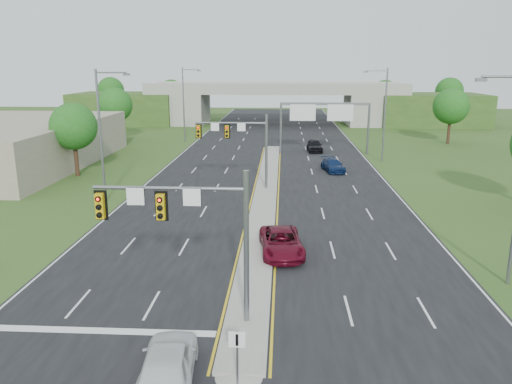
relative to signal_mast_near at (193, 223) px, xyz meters
The scene contains 25 objects.
ground 5.24m from the signal_mast_near, ahead, with size 240.00×240.00×0.00m, color #2F4C1B.
road 35.46m from the signal_mast_near, 86.31° to the left, with size 24.00×160.00×0.02m, color black.
median 23.64m from the signal_mast_near, 84.40° to the left, with size 2.00×54.00×0.16m, color gray.
median_nose 6.48m from the signal_mast_near, 60.04° to the right, with size 2.00×2.00×0.16m, color gray.
lane_markings 29.41m from the signal_mast_near, 86.72° to the left, with size 23.72×160.00×0.01m.
signal_mast_near is the anchor object (origin of this frame).
signal_mast_far 25.00m from the signal_mast_near, 90.00° to the left, with size 6.62×0.60×7.00m.
keep_right_sign 5.94m from the signal_mast_near, 63.06° to the right, with size 0.60×0.13×2.20m.
sign_gantry 45.88m from the signal_mast_near, 78.75° to the left, with size 11.58×0.44×6.67m.
overpass 80.11m from the signal_mast_near, 88.38° to the left, with size 80.00×14.00×8.10m.
lightpole_l_mid 22.95m from the signal_mast_near, 118.79° to the left, with size 2.85×0.25×11.00m.
lightpole_l_far 56.19m from the signal_mast_near, 101.33° to the left, with size 2.85×0.25×11.00m.
lightpole_r_far 43.01m from the signal_mast_near, 68.78° to the left, with size 2.85×0.25×11.00m.
tree_l_near 34.92m from the signal_mast_near, 120.53° to the left, with size 4.80×4.80×7.60m.
tree_l_mid 59.21m from the signal_mast_near, 111.54° to the left, with size 5.20×5.20×8.12m.
tree_r_mid 61.91m from the signal_mast_near, 62.83° to the left, with size 5.20×5.20×8.12m.
tree_back_a 100.64m from the signal_mast_near, 110.80° to the left, with size 6.00×6.00×8.85m.
tree_back_b 96.56m from the signal_mast_near, 103.01° to the left, with size 5.60×5.60×8.32m.
tree_back_c 97.67m from the signal_mast_near, 74.40° to the left, with size 5.60×5.60×8.32m.
tree_back_d 102.33m from the signal_mast_near, 66.83° to the left, with size 6.00×6.00×8.85m.
commercial_building 44.77m from the signal_mast_near, 128.34° to the left, with size 18.00×30.00×5.00m, color gray.
car_white 5.93m from the signal_mast_near, 93.05° to the right, with size 1.95×4.85×1.65m, color silver.
car_far_a 10.31m from the signal_mast_near, 66.69° to the left, with size 2.45×5.32×1.48m, color #57081A.
car_far_b 35.31m from the signal_mast_near, 74.69° to the left, with size 1.86×4.58×1.33m, color #0B1D45.
car_far_c 47.80m from the signal_mast_near, 80.27° to the left, with size 1.90×4.71×1.61m, color black.
Camera 1 is at (1.52, -20.12, 11.18)m, focal length 35.00 mm.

